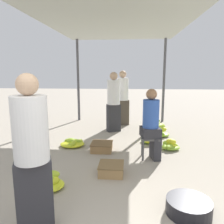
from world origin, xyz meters
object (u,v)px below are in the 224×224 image
object	(u,v)px
vendor_seated	(152,123)
banana_pile_left_1	(48,182)
banana_pile_left_0	(73,143)
banana_pile_right_1	(151,138)
vendor_foreground	(32,152)
shopper_walking_mid	(114,101)
stool	(150,141)
banana_pile_right_0	(155,126)
banana_pile_right_3	(170,146)
crate_mid	(102,147)
crate_near	(111,169)
basin_black	(189,207)
banana_pile_right_2	(159,131)
shopper_walking_far	(123,97)

from	to	relation	value
vendor_seated	banana_pile_left_1	bearing A→B (deg)	-142.00
banana_pile_left_0	banana_pile_right_1	size ratio (longest dim) A/B	0.91
vendor_foreground	shopper_walking_mid	world-z (taller)	shopper_walking_mid
stool	banana_pile_right_0	world-z (taller)	stool
banana_pile_right_1	banana_pile_right_3	world-z (taller)	banana_pile_right_1
banana_pile_left_1	shopper_walking_mid	size ratio (longest dim) A/B	0.34
vendor_foreground	vendor_seated	bearing A→B (deg)	55.61
shopper_walking_mid	vendor_seated	bearing A→B (deg)	-65.72
crate_mid	vendor_foreground	bearing A→B (deg)	-99.63
banana_pile_right_1	banana_pile_right_3	distance (m)	0.56
vendor_seated	crate_near	bearing A→B (deg)	-133.96
crate_mid	basin_black	bearing A→B (deg)	-57.35
banana_pile_right_2	banana_pile_right_3	bearing A→B (deg)	-84.46
banana_pile_right_2	banana_pile_right_1	bearing A→B (deg)	-115.15
banana_pile_right_3	vendor_foreground	bearing A→B (deg)	-125.90
banana_pile_right_1	stool	bearing A→B (deg)	-97.61
banana_pile_left_0	crate_near	world-z (taller)	crate_near
basin_black	banana_pile_left_0	size ratio (longest dim) A/B	0.98
crate_mid	shopper_walking_mid	distance (m)	1.73
crate_near	crate_mid	distance (m)	1.08
stool	banana_pile_right_1	xyz separation A→B (m)	(0.13, 0.96, -0.24)
vendor_seated	banana_pile_right_3	distance (m)	0.92
vendor_seated	banana_pile_right_0	world-z (taller)	vendor_seated
basin_black	shopper_walking_far	bearing A→B (deg)	101.92
banana_pile_right_2	shopper_walking_far	distance (m)	1.69
banana_pile_right_2	shopper_walking_mid	world-z (taller)	shopper_walking_mid
banana_pile_right_1	banana_pile_right_2	world-z (taller)	banana_pile_right_2
basin_black	shopper_walking_mid	bearing A→B (deg)	107.74
banana_pile_right_3	banana_pile_left_0	bearing A→B (deg)	178.96
banana_pile_right_0	banana_pile_right_2	xyz separation A→B (m)	(0.03, -0.81, 0.05)
vendor_seated	banana_pile_right_2	xyz separation A→B (m)	(0.36, 1.50, -0.57)
vendor_foreground	vendor_seated	world-z (taller)	vendor_foreground
banana_pile_left_0	banana_pile_right_3	bearing A→B (deg)	-1.04
vendor_seated	banana_pile_right_1	world-z (taller)	vendor_seated
stool	banana_pile_right_1	world-z (taller)	stool
banana_pile_left_1	banana_pile_right_3	size ratio (longest dim) A/B	1.37
stool	vendor_seated	xyz separation A→B (m)	(0.02, -0.00, 0.35)
stool	crate_near	bearing A→B (deg)	-132.99
banana_pile_left_1	shopper_walking_far	bearing A→B (deg)	76.42
vendor_seated	banana_pile_right_2	world-z (taller)	vendor_seated
banana_pile_right_1	banana_pile_right_2	bearing A→B (deg)	64.85
vendor_foreground	banana_pile_right_0	distance (m)	4.71
stool	crate_mid	world-z (taller)	stool
vendor_seated	banana_pile_left_1	xyz separation A→B (m)	(-1.56, -1.22, -0.61)
vendor_seated	shopper_walking_far	world-z (taller)	shopper_walking_far
banana_pile_right_1	banana_pile_right_3	xyz separation A→B (m)	(0.35, -0.44, -0.02)
crate_near	stool	bearing A→B (deg)	47.01
banana_pile_right_0	banana_pile_right_3	size ratio (longest dim) A/B	1.98
stool	shopper_walking_mid	xyz separation A→B (m)	(-0.83, 1.87, 0.50)
banana_pile_right_3	shopper_walking_mid	distance (m)	2.03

